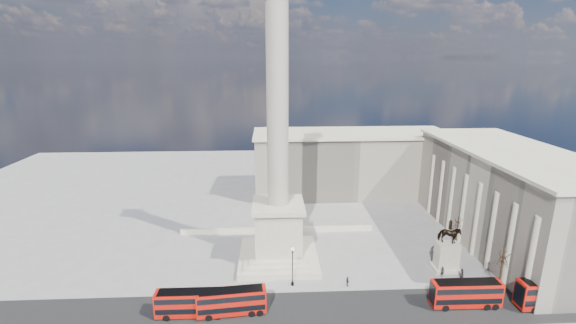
# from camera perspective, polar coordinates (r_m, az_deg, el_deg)

# --- Properties ---
(ground) EXTENTS (180.00, 180.00, 0.00)m
(ground) POSITION_cam_1_polar(r_m,az_deg,el_deg) (67.83, -1.30, -16.21)
(ground) COLOR gray
(ground) RESTS_ON ground
(asphalt_road) EXTENTS (120.00, 9.00, 0.01)m
(asphalt_road) POSITION_cam_1_polar(r_m,az_deg,el_deg) (59.85, 4.11, -21.04)
(asphalt_road) COLOR black
(asphalt_road) RESTS_ON ground
(nelsons_column) EXTENTS (14.00, 14.00, 49.85)m
(nelsons_column) POSITION_cam_1_polar(r_m,az_deg,el_deg) (66.77, -1.48, -4.43)
(nelsons_column) COLOR beige
(nelsons_column) RESTS_ON ground
(balustrade_wall) EXTENTS (40.00, 0.60, 1.10)m
(balustrade_wall) POSITION_cam_1_polar(r_m,az_deg,el_deg) (81.67, -1.60, -10.02)
(balustrade_wall) COLOR beige
(balustrade_wall) RESTS_ON ground
(building_east) EXTENTS (19.00, 46.00, 18.60)m
(building_east) POSITION_cam_1_polar(r_m,az_deg,el_deg) (86.20, 30.01, -4.49)
(building_east) COLOR #B9AD98
(building_east) RESTS_ON ground
(building_northeast) EXTENTS (51.00, 17.00, 16.60)m
(building_northeast) POSITION_cam_1_polar(r_m,az_deg,el_deg) (103.76, 9.19, -0.10)
(building_northeast) COLOR #B9AD98
(building_northeast) RESTS_ON ground
(red_bus_a) EXTENTS (9.65, 2.34, 3.91)m
(red_bus_a) POSITION_cam_1_polar(r_m,az_deg,el_deg) (59.14, -14.22, -19.59)
(red_bus_a) COLOR #B91309
(red_bus_a) RESTS_ON ground
(red_bus_b) EXTENTS (9.89, 3.18, 3.94)m
(red_bus_b) POSITION_cam_1_polar(r_m,az_deg,el_deg) (58.36, -8.28, -19.75)
(red_bus_b) COLOR #B91309
(red_bus_b) RESTS_ON ground
(red_bus_c) EXTENTS (10.08, 2.46, 4.08)m
(red_bus_c) POSITION_cam_1_polar(r_m,az_deg,el_deg) (64.73, 24.91, -17.23)
(red_bus_c) COLOR #B91309
(red_bus_c) RESTS_ON ground
(red_bus_d) EXTENTS (11.01, 2.81, 4.44)m
(red_bus_d) POSITION_cam_1_polar(r_m,az_deg,el_deg) (70.60, 34.85, -15.66)
(red_bus_d) COLOR #B91309
(red_bus_d) RESTS_ON ground
(victorian_lamp) EXTENTS (0.57, 0.57, 6.70)m
(victorian_lamp) POSITION_cam_1_polar(r_m,az_deg,el_deg) (62.86, 0.67, -14.77)
(victorian_lamp) COLOR black
(victorian_lamp) RESTS_ON ground
(equestrian_statue) EXTENTS (4.47, 3.35, 9.18)m
(equestrian_statue) POSITION_cam_1_polar(r_m,az_deg,el_deg) (72.76, 22.51, -12.24)
(equestrian_statue) COLOR beige
(equestrian_statue) RESTS_ON ground
(bare_tree_near) EXTENTS (1.78, 1.78, 7.80)m
(bare_tree_near) POSITION_cam_1_polar(r_m,az_deg,el_deg) (68.49, 29.31, -12.14)
(bare_tree_near) COLOR #332319
(bare_tree_near) RESTS_ON ground
(bare_tree_mid) EXTENTS (1.95, 1.95, 7.39)m
(bare_tree_mid) POSITION_cam_1_polar(r_m,az_deg,el_deg) (79.44, 26.83, -8.35)
(bare_tree_mid) COLOR #332319
(bare_tree_mid) RESTS_ON ground
(bare_tree_far) EXTENTS (1.60, 1.60, 6.52)m
(bare_tree_far) POSITION_cam_1_polar(r_m,az_deg,el_deg) (80.97, 23.89, -8.08)
(bare_tree_far) COLOR #332319
(bare_tree_far) RESTS_ON ground
(pedestrian_walking) EXTENTS (0.76, 0.62, 1.80)m
(pedestrian_walking) POSITION_cam_1_polar(r_m,az_deg,el_deg) (71.48, 21.93, -14.82)
(pedestrian_walking) COLOR black
(pedestrian_walking) RESTS_ON ground
(pedestrian_standing) EXTENTS (1.07, 0.91, 1.95)m
(pedestrian_standing) POSITION_cam_1_polar(r_m,az_deg,el_deg) (71.76, 24.28, -14.90)
(pedestrian_standing) COLOR black
(pedestrian_standing) RESTS_ON ground
(pedestrian_crossing) EXTENTS (0.59, 1.02, 1.64)m
(pedestrian_crossing) POSITION_cam_1_polar(r_m,az_deg,el_deg) (64.98, 8.80, -17.10)
(pedestrian_crossing) COLOR black
(pedestrian_crossing) RESTS_ON ground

